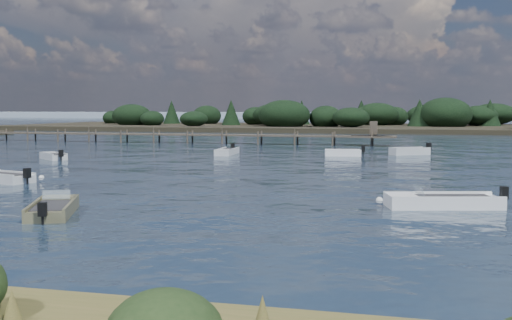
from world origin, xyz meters
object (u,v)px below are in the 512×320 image
(tender_far_white, at_px, (343,154))
(dinghy_mid_grey, at_px, (0,179))
(tender_far_grey, at_px, (53,158))
(dinghy_near_olive, at_px, (53,211))
(dinghy_extra_a, at_px, (227,153))
(dinghy_mid_white_a, at_px, (443,204))
(tender_far_grey_b, at_px, (410,153))
(jetty, at_px, (156,134))

(tender_far_white, xyz_separation_m, dinghy_mid_grey, (-16.37, -24.23, -0.01))
(tender_far_grey, distance_m, dinghy_near_olive, 28.13)
(dinghy_extra_a, bearing_deg, dinghy_mid_white_a, -56.70)
(dinghy_mid_white_a, distance_m, dinghy_near_olive, 15.83)
(tender_far_grey_b, distance_m, tender_far_grey, 30.49)
(dinghy_mid_white_a, relative_size, jetty, 0.08)
(tender_far_grey_b, height_order, dinghy_near_olive, tender_far_grey_b)
(dinghy_mid_white_a, xyz_separation_m, dinghy_extra_a, (-17.70, 26.94, 0.00))
(tender_far_grey_b, distance_m, dinghy_mid_grey, 35.03)
(dinghy_mid_white_a, bearing_deg, dinghy_mid_grey, 171.70)
(tender_far_grey_b, relative_size, tender_far_grey, 1.17)
(jetty, bearing_deg, tender_far_white, -33.60)
(tender_far_grey_b, height_order, jetty, jetty)
(tender_far_grey_b, distance_m, jetty, 32.62)
(tender_far_grey, bearing_deg, dinghy_near_olive, -58.02)
(dinghy_extra_a, bearing_deg, dinghy_near_olive, -84.88)
(dinghy_mid_grey, bearing_deg, tender_far_grey, 111.65)
(tender_far_grey_b, xyz_separation_m, dinghy_near_olive, (-12.87, -36.47, -0.05))
(tender_far_grey, xyz_separation_m, jetty, (-2.11, 25.68, 0.83))
(tender_far_grey_b, xyz_separation_m, jetty, (-29.87, 13.07, 0.80))
(tender_far_white, relative_size, dinghy_mid_grey, 0.77)
(tender_far_white, bearing_deg, tender_far_grey_b, 29.03)
(dinghy_extra_a, relative_size, tender_far_grey, 1.51)
(dinghy_near_olive, xyz_separation_m, jetty, (-17.01, 49.54, 0.84))
(tender_far_white, xyz_separation_m, jetty, (-24.32, 16.16, 0.82))
(dinghy_extra_a, distance_m, tender_far_grey_b, 16.25)
(tender_far_white, xyz_separation_m, tender_far_grey, (-22.21, -9.52, -0.01))
(dinghy_mid_white_a, height_order, dinghy_near_olive, dinghy_mid_white_a)
(tender_far_white, bearing_deg, tender_far_grey, -156.79)
(tender_far_grey_b, relative_size, dinghy_near_olive, 0.85)
(dinghy_mid_white_a, bearing_deg, tender_far_grey, 148.50)
(tender_far_white, height_order, jetty, jetty)
(tender_far_white, bearing_deg, dinghy_extra_a, -175.74)
(dinghy_extra_a, height_order, tender_far_grey_b, tender_far_grey_b)
(dinghy_mid_grey, bearing_deg, dinghy_extra_a, 75.34)
(dinghy_near_olive, bearing_deg, tender_far_grey_b, 70.57)
(dinghy_mid_white_a, relative_size, tender_far_grey_b, 1.37)
(tender_far_grey_b, relative_size, jetty, 0.06)
(dinghy_extra_a, xyz_separation_m, tender_far_white, (10.23, 0.76, 0.01))
(dinghy_extra_a, distance_m, jetty, 22.03)
(tender_far_grey, height_order, dinghy_mid_grey, dinghy_mid_grey)
(tender_far_grey, height_order, dinghy_near_olive, tender_far_grey)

